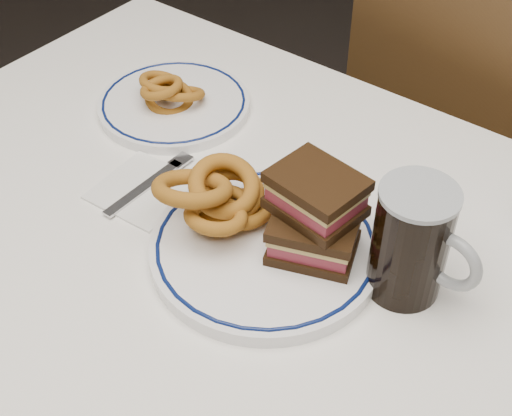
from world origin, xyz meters
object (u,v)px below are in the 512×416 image
Objects in this scene: chair_far at (475,121)px; main_plate at (266,248)px; reuben_sandwich at (315,215)px; beer_mug at (413,242)px; far_plate at (174,104)px.

main_plate is (-0.01, -0.72, 0.21)m from chair_far.
chair_far reaches higher than reuben_sandwich.
chair_far is 0.75m from main_plate.
beer_mug is at bearing -76.01° from chair_far.
main_plate is 2.27× the size of reuben_sandwich.
main_plate is 0.36m from far_plate.
reuben_sandwich is (0.05, -0.69, 0.27)m from chair_far.
far_plate is (-0.37, 0.14, -0.07)m from reuben_sandwich.
beer_mug is (0.17, 0.06, 0.07)m from main_plate.
reuben_sandwich is 0.85× the size of beer_mug.
chair_far reaches higher than far_plate.
reuben_sandwich reaches higher than far_plate.
chair_far is at bearing 93.79° from reuben_sandwich.
main_plate is 1.93× the size of beer_mug.
beer_mug is 0.63× the size of far_plate.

